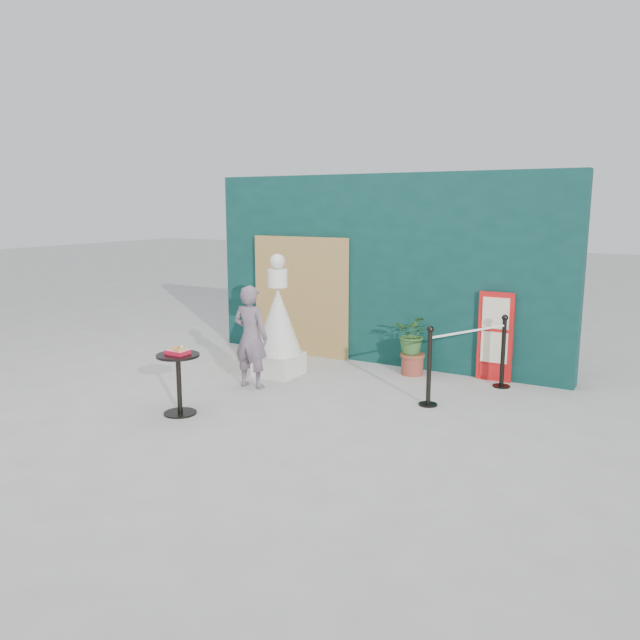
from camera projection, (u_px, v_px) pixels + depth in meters
The scene contains 10 objects.
ground at pixel (270, 417), 7.52m from camera, with size 60.00×60.00×0.00m, color #ADAAA5.
back_wall at pixel (382, 270), 9.93m from camera, with size 6.00×0.30×3.00m, color #0A2F29.
bamboo_fence at pixel (300, 296), 10.53m from camera, with size 1.80×0.08×2.00m, color tan.
woman at pixel (251, 337), 8.64m from camera, with size 0.53×0.34×1.44m, color slate.
menu_board at pixel (495, 337), 8.97m from camera, with size 0.50×0.07×1.30m.
statue at pixel (278, 327), 9.24m from camera, with size 0.71×0.71×1.82m.
cafe_table at pixel (179, 374), 7.55m from camera, with size 0.52×0.52×0.75m.
food_basket at pixel (178, 351), 7.50m from camera, with size 0.26×0.19×0.11m.
planter at pixel (413, 340), 9.32m from camera, with size 0.54×0.47×0.92m.
stanchion_barrier at pixel (468, 360), 8.28m from camera, with size 0.84×1.54×1.03m.
Camera 1 is at (4.14, -5.90, 2.52)m, focal length 35.00 mm.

